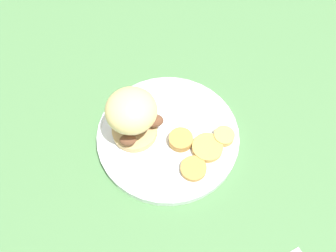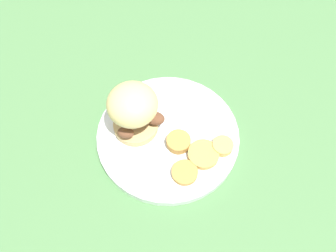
{
  "view_description": "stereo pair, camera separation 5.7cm",
  "coord_description": "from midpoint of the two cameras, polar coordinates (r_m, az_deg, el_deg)",
  "views": [
    {
      "loc": [
        -0.23,
        0.17,
        0.53
      ],
      "look_at": [
        0.0,
        0.0,
        0.04
      ],
      "focal_mm": 35.0,
      "sensor_mm": 36.0,
      "label": 1
    },
    {
      "loc": [
        -0.26,
        0.12,
        0.53
      ],
      "look_at": [
        0.0,
        0.0,
        0.04
      ],
      "focal_mm": 35.0,
      "sensor_mm": 36.0,
      "label": 2
    }
  ],
  "objects": [
    {
      "name": "sandwich",
      "position": [
        0.55,
        -9.01,
        1.6
      ],
      "size": [
        0.09,
        0.1,
        0.1
      ],
      "color": "tan",
      "rests_on": "dinner_plate"
    },
    {
      "name": "ground_plane",
      "position": [
        0.6,
        -2.68,
        -2.29
      ],
      "size": [
        4.0,
        4.0,
        0.0
      ],
      "primitive_type": "plane",
      "color": "#4C7A47"
    },
    {
      "name": "potato_round_3",
      "position": [
        0.58,
        7.0,
        -2.0
      ],
      "size": [
        0.04,
        0.04,
        0.01
      ],
      "primitive_type": "cylinder",
      "color": "tan",
      "rests_on": "dinner_plate"
    },
    {
      "name": "dinner_plate",
      "position": [
        0.59,
        -2.71,
        -1.83
      ],
      "size": [
        0.26,
        0.26,
        0.02
      ],
      "color": "white",
      "rests_on": "ground_plane"
    },
    {
      "name": "potato_round_0",
      "position": [
        0.57,
        -0.59,
        -2.65
      ],
      "size": [
        0.04,
        0.04,
        0.02
      ],
      "primitive_type": "cylinder",
      "color": "#BC8942",
      "rests_on": "dinner_plate"
    },
    {
      "name": "potato_round_1",
      "position": [
        0.55,
        1.52,
        -7.68
      ],
      "size": [
        0.04,
        0.04,
        0.01
      ],
      "primitive_type": "cylinder",
      "color": "#BC8942",
      "rests_on": "dinner_plate"
    },
    {
      "name": "potato_round_2",
      "position": [
        0.57,
        4.07,
        -4.02
      ],
      "size": [
        0.05,
        0.05,
        0.01
      ],
      "primitive_type": "cylinder",
      "color": "tan",
      "rests_on": "dinner_plate"
    }
  ]
}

